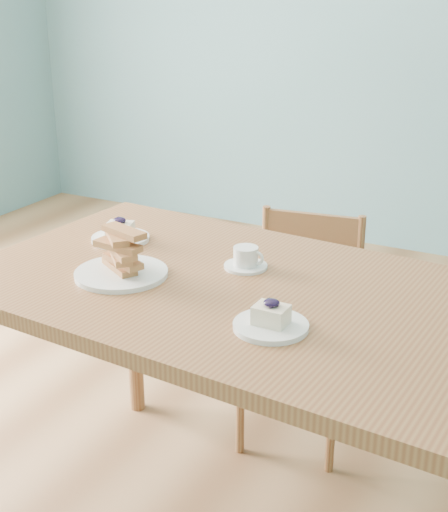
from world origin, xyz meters
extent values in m
cube|color=#A4764C|center=(0.00, 0.00, -0.01)|extent=(5.00, 5.00, 0.01)
cube|color=#6B9AA0|center=(0.00, 2.50, 1.35)|extent=(5.00, 0.01, 2.70)
cube|color=brown|center=(0.38, -0.13, 0.78)|extent=(1.56, 0.97, 0.04)
cylinder|color=brown|center=(-0.28, 0.28, 0.38)|extent=(0.06, 0.06, 0.76)
cube|color=brown|center=(0.33, 0.39, 0.38)|extent=(0.42, 0.40, 0.04)
cylinder|color=brown|center=(0.19, 0.22, 0.18)|extent=(0.03, 0.03, 0.36)
cylinder|color=brown|center=(0.51, 0.27, 0.18)|extent=(0.03, 0.03, 0.36)
cylinder|color=brown|center=(0.15, 0.52, 0.18)|extent=(0.03, 0.03, 0.36)
cylinder|color=brown|center=(0.46, 0.56, 0.18)|extent=(0.03, 0.03, 0.36)
cylinder|color=brown|center=(0.14, 0.53, 0.60)|extent=(0.03, 0.03, 0.41)
cylinder|color=brown|center=(0.47, 0.57, 0.60)|extent=(0.03, 0.03, 0.41)
cube|color=brown|center=(0.31, 0.55, 0.72)|extent=(0.32, 0.07, 0.16)
cylinder|color=brown|center=(0.23, 0.54, 0.52)|extent=(0.01, 0.01, 0.25)
cylinder|color=brown|center=(0.31, 0.55, 0.52)|extent=(0.01, 0.01, 0.25)
cylinder|color=brown|center=(0.38, 0.56, 0.52)|extent=(0.01, 0.01, 0.25)
cylinder|color=silver|center=(0.53, -0.32, 0.81)|extent=(0.17, 0.17, 0.01)
cube|color=beige|center=(0.53, -0.32, 0.84)|extent=(0.08, 0.06, 0.04)
ellipsoid|color=black|center=(0.53, -0.32, 0.87)|extent=(0.04, 0.04, 0.02)
sphere|color=black|center=(0.54, -0.31, 0.87)|extent=(0.02, 0.02, 0.02)
sphere|color=black|center=(0.52, -0.31, 0.87)|extent=(0.02, 0.02, 0.02)
sphere|color=black|center=(0.54, -0.33, 0.87)|extent=(0.02, 0.02, 0.02)
cylinder|color=silver|center=(-0.12, 0.01, 0.81)|extent=(0.18, 0.18, 0.01)
cube|color=beige|center=(-0.12, 0.01, 0.84)|extent=(0.09, 0.08, 0.04)
ellipsoid|color=black|center=(-0.12, 0.01, 0.87)|extent=(0.04, 0.04, 0.02)
sphere|color=black|center=(-0.10, 0.01, 0.87)|extent=(0.02, 0.02, 0.02)
sphere|color=black|center=(-0.12, 0.02, 0.87)|extent=(0.02, 0.02, 0.02)
sphere|color=black|center=(-0.11, 0.00, 0.87)|extent=(0.02, 0.02, 0.02)
cylinder|color=silver|center=(0.32, -0.01, 0.81)|extent=(0.12, 0.12, 0.01)
cylinder|color=silver|center=(0.32, -0.01, 0.84)|extent=(0.07, 0.07, 0.05)
cylinder|color=#9A6E44|center=(0.32, -0.01, 0.86)|extent=(0.06, 0.06, 0.00)
torus|color=silver|center=(0.35, -0.01, 0.84)|extent=(0.04, 0.01, 0.04)
cylinder|color=silver|center=(0.05, -0.22, 0.81)|extent=(0.25, 0.25, 0.01)
camera|label=1|loc=(1.12, -1.65, 1.55)|focal=50.00mm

